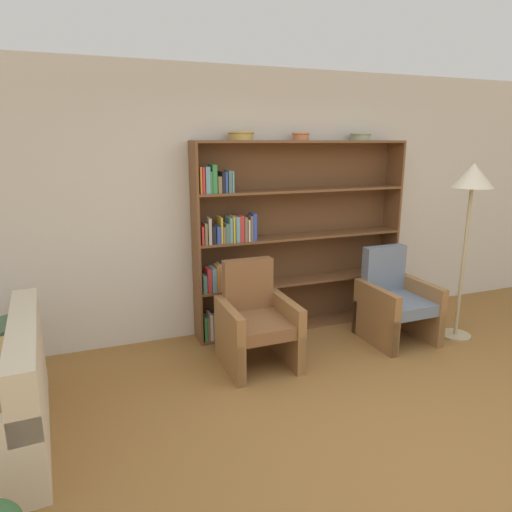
# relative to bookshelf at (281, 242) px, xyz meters

# --- Properties ---
(ground_plane) EXTENTS (24.00, 24.00, 0.00)m
(ground_plane) POSITION_rel_bookshelf_xyz_m (0.03, -2.19, -0.97)
(ground_plane) COLOR olive
(wall_back) EXTENTS (12.00, 0.06, 2.75)m
(wall_back) POSITION_rel_bookshelf_xyz_m (0.03, 0.17, 0.40)
(wall_back) COLOR silver
(wall_back) RESTS_ON ground
(bookshelf) EXTENTS (2.35, 0.30, 2.03)m
(bookshelf) POSITION_rel_bookshelf_xyz_m (0.00, 0.00, 0.00)
(bookshelf) COLOR brown
(bookshelf) RESTS_ON ground
(bowl_terracotta) EXTENTS (0.26, 0.26, 0.08)m
(bowl_terracotta) POSITION_rel_bookshelf_xyz_m (-0.45, -0.02, 1.11)
(bowl_terracotta) COLOR tan
(bowl_terracotta) RESTS_ON bookshelf
(bowl_cream) EXTENTS (0.18, 0.18, 0.08)m
(bowl_cream) POSITION_rel_bookshelf_xyz_m (0.20, -0.02, 1.11)
(bowl_cream) COLOR #C67547
(bowl_cream) RESTS_ON bookshelf
(bowl_sage) EXTENTS (0.23, 0.23, 0.08)m
(bowl_sage) POSITION_rel_bookshelf_xyz_m (0.91, -0.02, 1.11)
(bowl_sage) COLOR gray
(bowl_sage) RESTS_ON bookshelf
(armchair_leather) EXTENTS (0.64, 0.68, 0.95)m
(armchair_leather) POSITION_rel_bookshelf_xyz_m (-0.54, -0.68, -0.57)
(armchair_leather) COLOR olive
(armchair_leather) RESTS_ON ground
(armchair_cushioned) EXTENTS (0.65, 0.69, 0.95)m
(armchair_cushioned) POSITION_rel_bookshelf_xyz_m (1.00, -0.68, -0.57)
(armchair_cushioned) COLOR olive
(armchair_cushioned) RESTS_ON ground
(floor_lamp) EXTENTS (0.40, 0.40, 1.82)m
(floor_lamp) POSITION_rel_bookshelf_xyz_m (1.67, -0.88, 0.61)
(floor_lamp) COLOR tan
(floor_lamp) RESTS_ON ground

